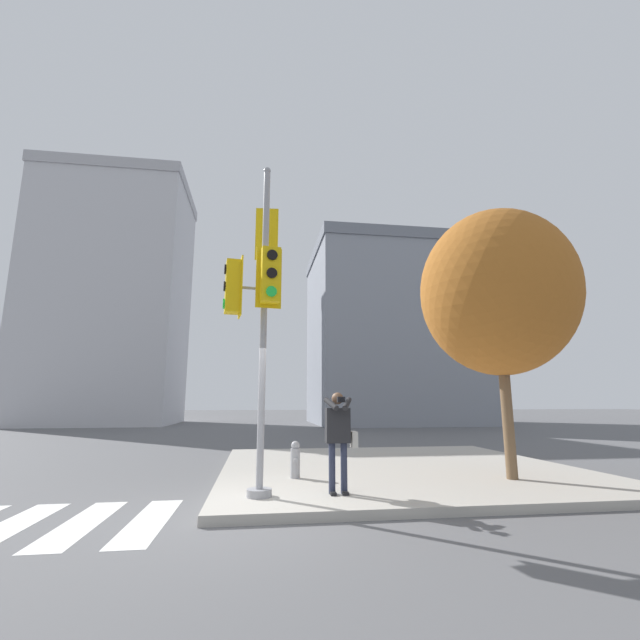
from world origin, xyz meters
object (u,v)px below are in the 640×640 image
at_px(traffic_signal_pole, 259,288).
at_px(street_tree, 498,292).
at_px(person_photographer, 339,433).
at_px(fire_hydrant, 295,460).

relative_size(traffic_signal_pole, street_tree, 1.04).
bearing_deg(person_photographer, fire_hydrant, 110.60).
bearing_deg(traffic_signal_pole, person_photographer, 2.12).
relative_size(person_photographer, fire_hydrant, 2.31).
xyz_separation_m(traffic_signal_pole, street_tree, (4.96, 0.90, 0.34)).
distance_m(traffic_signal_pole, person_photographer, 2.79).
distance_m(person_photographer, fire_hydrant, 1.78).
distance_m(street_tree, fire_hydrant, 5.40).
bearing_deg(fire_hydrant, street_tree, -9.76).
bearing_deg(fire_hydrant, person_photographer, -69.40).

